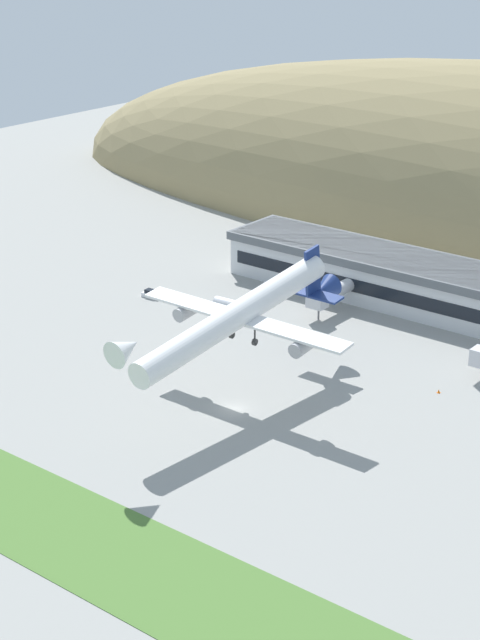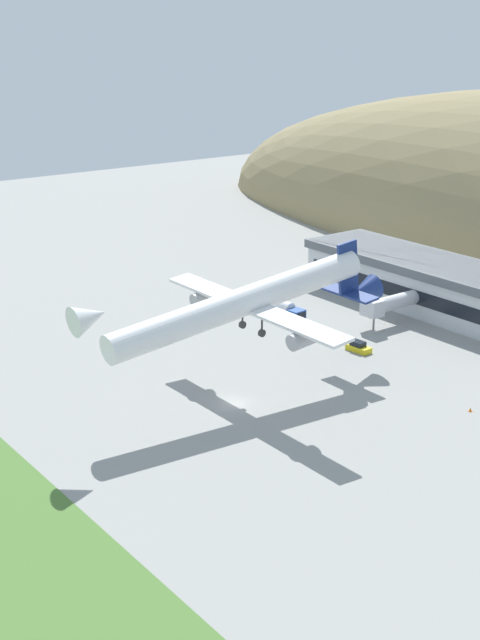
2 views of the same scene
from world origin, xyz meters
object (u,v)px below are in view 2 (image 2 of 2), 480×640
object	(u,v)px
service_car_2	(358,347)
box_truck	(285,311)
cargo_airplane	(246,303)
service_car_1	(217,293)
jetway_0	(388,304)
traffic_cone_0	(470,409)

from	to	relation	value
service_car_2	box_truck	distance (m)	19.82
cargo_airplane	service_car_1	xyz separation A→B (m)	(-41.19, 24.18, -13.12)
jetway_0	service_car_2	distance (m)	14.95
jetway_0	service_car_1	world-z (taller)	jetway_0
service_car_2	traffic_cone_0	size ratio (longest dim) A/B	7.48
jetway_0	traffic_cone_0	size ratio (longest dim) A/B	20.63
jetway_0	traffic_cone_0	bearing A→B (deg)	-27.75
service_car_1	box_truck	distance (m)	18.85
cargo_airplane	box_truck	xyz separation A→B (m)	(-22.45, 26.03, -12.21)
jetway_0	box_truck	world-z (taller)	jetway_0
box_truck	service_car_2	bearing A→B (deg)	-2.72
cargo_airplane	service_car_2	xyz separation A→B (m)	(-2.67, 25.09, -13.06)
cargo_airplane	service_car_2	world-z (taller)	cargo_airplane
cargo_airplane	box_truck	bearing A→B (deg)	130.78
service_car_1	service_car_2	distance (m)	38.53
service_car_1	service_car_2	bearing A→B (deg)	1.35
service_car_2	box_truck	world-z (taller)	box_truck
box_truck	traffic_cone_0	size ratio (longest dim) A/B	13.72
service_car_2	box_truck	xyz separation A→B (m)	(-19.78, 0.94, 0.85)
service_car_1	traffic_cone_0	xyz separation A→B (m)	(64.83, -3.18, -0.36)
cargo_airplane	box_truck	world-z (taller)	cargo_airplane
traffic_cone_0	jetway_0	bearing A→B (deg)	152.25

